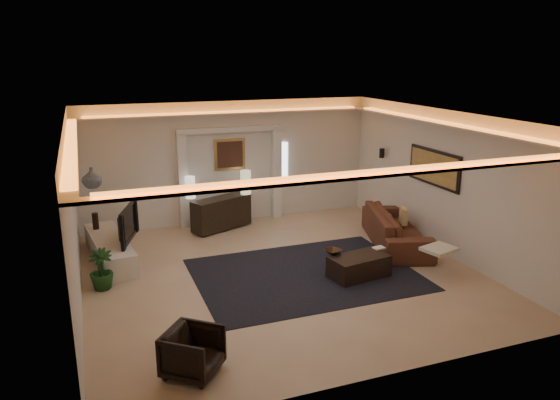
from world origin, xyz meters
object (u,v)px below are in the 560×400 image
object	(u,v)px
sofa	(396,228)
armchair	(193,352)
coffee_table	(359,266)
console	(221,213)

from	to	relation	value
sofa	armchair	distance (m)	5.95
coffee_table	console	bearing A→B (deg)	105.65
sofa	armchair	size ratio (longest dim) A/B	3.74
sofa	coffee_table	xyz separation A→B (m)	(-1.57, -1.22, -0.16)
console	coffee_table	size ratio (longest dim) A/B	1.34
console	coffee_table	xyz separation A→B (m)	(1.67, -3.54, -0.20)
sofa	armchair	world-z (taller)	sofa
console	sofa	world-z (taller)	console
coffee_table	armchair	distance (m)	3.98
coffee_table	sofa	bearing A→B (deg)	28.42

